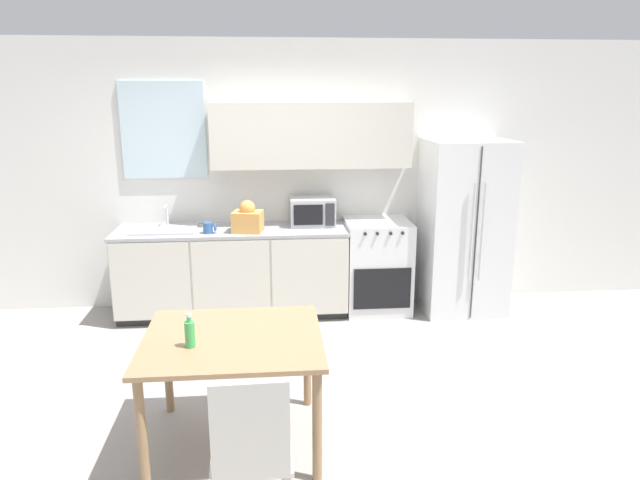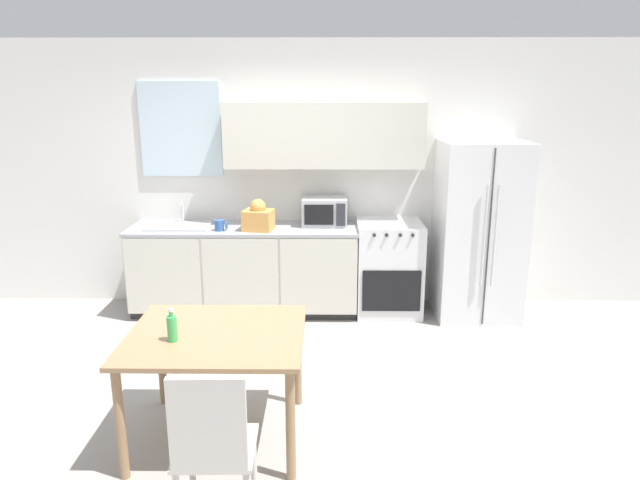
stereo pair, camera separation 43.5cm
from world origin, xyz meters
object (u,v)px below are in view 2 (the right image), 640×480
oven_range (388,268)px  dining_table (217,347)px  refrigerator (479,230)px  coffee_mug (220,225)px  microwave (324,211)px  drink_bottle (172,328)px  dining_chair_near (212,442)px

oven_range → dining_table: 2.59m
oven_range → refrigerator: 0.96m
coffee_mug → dining_table: coffee_mug is taller
microwave → coffee_mug: size_ratio=3.54×
microwave → dining_table: (-0.67, -2.33, -0.39)m
refrigerator → dining_table: bearing=-135.2°
dining_table → drink_bottle: 0.32m
microwave → drink_bottle: microwave is taller
microwave → drink_bottle: size_ratio=2.14×
dining_table → drink_bottle: (-0.24, -0.12, 0.18)m
dining_table → microwave: bearing=73.9°
microwave → dining_chair_near: microwave is taller
oven_range → microwave: (-0.65, 0.11, 0.56)m
oven_range → dining_chair_near: bearing=-111.1°
coffee_mug → dining_table: bearing=-80.7°
dining_table → drink_bottle: bearing=-153.1°
oven_range → dining_table: (-1.32, -2.22, 0.17)m
coffee_mug → drink_bottle: coffee_mug is taller
dining_chair_near → drink_bottle: (-0.37, 0.73, 0.28)m
dining_chair_near → drink_bottle: size_ratio=4.47×
dining_chair_near → drink_bottle: drink_bottle is taller
oven_range → coffee_mug: size_ratio=7.43×
microwave → dining_chair_near: size_ratio=0.48×
oven_range → dining_chair_near: size_ratio=1.01×
microwave → coffee_mug: microwave is taller
dining_table → dining_chair_near: dining_chair_near is taller
coffee_mug → dining_chair_near: size_ratio=0.14×
refrigerator → microwave: (-1.52, 0.15, 0.16)m
microwave → dining_chair_near: (-0.54, -3.18, -0.49)m
oven_range → refrigerator: size_ratio=0.54×
microwave → coffee_mug: (-1.01, -0.26, -0.09)m
dining_table → dining_chair_near: bearing=-81.2°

